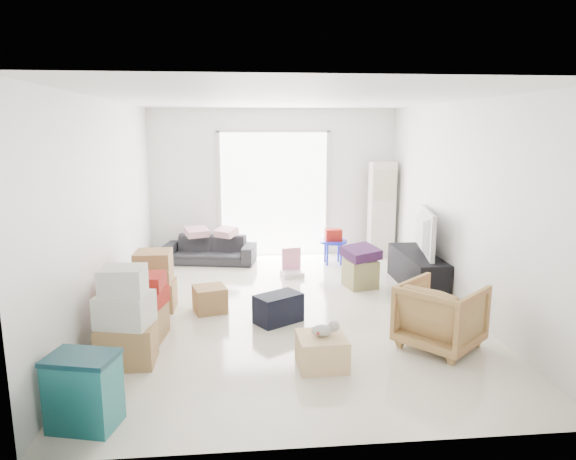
{
  "coord_description": "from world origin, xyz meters",
  "views": [
    {
      "loc": [
        -0.65,
        -6.42,
        2.35
      ],
      "look_at": [
        -0.01,
        0.2,
        1.03
      ],
      "focal_mm": 32.0,
      "sensor_mm": 36.0,
      "label": 1
    }
  ],
  "objects_px": {
    "television": "(418,249)",
    "armchair": "(441,312)",
    "ac_tower": "(381,210)",
    "sofa": "(209,245)",
    "kids_table": "(333,239)",
    "storage_bins": "(84,391)",
    "wood_crate": "(322,351)",
    "ottoman": "(360,273)",
    "tv_console": "(417,270)"
  },
  "relations": [
    {
      "from": "armchair",
      "to": "kids_table",
      "type": "relative_size",
      "value": 1.28
    },
    {
      "from": "television",
      "to": "armchair",
      "type": "bearing_deg",
      "value": 178.94
    },
    {
      "from": "ottoman",
      "to": "sofa",
      "type": "bearing_deg",
      "value": 144.51
    },
    {
      "from": "television",
      "to": "sofa",
      "type": "bearing_deg",
      "value": 73.82
    },
    {
      "from": "sofa",
      "to": "armchair",
      "type": "xyz_separation_m",
      "value": [
        2.69,
        -3.85,
        0.08
      ]
    },
    {
      "from": "kids_table",
      "to": "sofa",
      "type": "bearing_deg",
      "value": 172.65
    },
    {
      "from": "ac_tower",
      "to": "storage_bins",
      "type": "relative_size",
      "value": 2.87
    },
    {
      "from": "ac_tower",
      "to": "kids_table",
      "type": "height_order",
      "value": "ac_tower"
    },
    {
      "from": "sofa",
      "to": "ac_tower",
      "type": "bearing_deg",
      "value": 13.64
    },
    {
      "from": "television",
      "to": "kids_table",
      "type": "relative_size",
      "value": 1.86
    },
    {
      "from": "storage_bins",
      "to": "ottoman",
      "type": "distance_m",
      "value": 4.56
    },
    {
      "from": "storage_bins",
      "to": "television",
      "type": "bearing_deg",
      "value": 40.62
    },
    {
      "from": "armchair",
      "to": "kids_table",
      "type": "height_order",
      "value": "armchair"
    },
    {
      "from": "wood_crate",
      "to": "ac_tower",
      "type": "bearing_deg",
      "value": 67.43
    },
    {
      "from": "storage_bins",
      "to": "wood_crate",
      "type": "height_order",
      "value": "storage_bins"
    },
    {
      "from": "ac_tower",
      "to": "tv_console",
      "type": "height_order",
      "value": "ac_tower"
    },
    {
      "from": "tv_console",
      "to": "armchair",
      "type": "distance_m",
      "value": 2.2
    },
    {
      "from": "ac_tower",
      "to": "storage_bins",
      "type": "xyz_separation_m",
      "value": [
        -3.85,
        -5.2,
        -0.57
      ]
    },
    {
      "from": "armchair",
      "to": "kids_table",
      "type": "xyz_separation_m",
      "value": [
        -0.52,
        3.57,
        0.04
      ]
    },
    {
      "from": "sofa",
      "to": "storage_bins",
      "type": "relative_size",
      "value": 2.63
    },
    {
      "from": "ac_tower",
      "to": "armchair",
      "type": "height_order",
      "value": "ac_tower"
    },
    {
      "from": "tv_console",
      "to": "sofa",
      "type": "height_order",
      "value": "sofa"
    },
    {
      "from": "sofa",
      "to": "wood_crate",
      "type": "distance_m",
      "value": 4.39
    },
    {
      "from": "ac_tower",
      "to": "television",
      "type": "bearing_deg",
      "value": -88.46
    },
    {
      "from": "armchair",
      "to": "storage_bins",
      "type": "distance_m",
      "value": 3.61
    },
    {
      "from": "television",
      "to": "armchair",
      "type": "height_order",
      "value": "armchair"
    },
    {
      "from": "wood_crate",
      "to": "ottoman",
      "type": "bearing_deg",
      "value": 68.51
    },
    {
      "from": "ottoman",
      "to": "wood_crate",
      "type": "height_order",
      "value": "ottoman"
    },
    {
      "from": "armchair",
      "to": "kids_table",
      "type": "bearing_deg",
      "value": -32.82
    },
    {
      "from": "storage_bins",
      "to": "kids_table",
      "type": "height_order",
      "value": "kids_table"
    },
    {
      "from": "tv_console",
      "to": "television",
      "type": "distance_m",
      "value": 0.33
    },
    {
      "from": "sofa",
      "to": "storage_bins",
      "type": "bearing_deg",
      "value": -87.2
    },
    {
      "from": "tv_console",
      "to": "television",
      "type": "relative_size",
      "value": 1.33
    },
    {
      "from": "television",
      "to": "storage_bins",
      "type": "relative_size",
      "value": 1.89
    },
    {
      "from": "tv_console",
      "to": "wood_crate",
      "type": "xyz_separation_m",
      "value": [
        -1.85,
        -2.47,
        -0.09
      ]
    },
    {
      "from": "ac_tower",
      "to": "sofa",
      "type": "relative_size",
      "value": 1.09
    },
    {
      "from": "armchair",
      "to": "storage_bins",
      "type": "xyz_separation_m",
      "value": [
        -3.4,
        -1.2,
        -0.09
      ]
    },
    {
      "from": "sofa",
      "to": "ottoman",
      "type": "height_order",
      "value": "sofa"
    },
    {
      "from": "tv_console",
      "to": "wood_crate",
      "type": "distance_m",
      "value": 3.09
    },
    {
      "from": "ac_tower",
      "to": "armchair",
      "type": "relative_size",
      "value": 2.2
    },
    {
      "from": "storage_bins",
      "to": "kids_table",
      "type": "xyz_separation_m",
      "value": [
        2.88,
        4.77,
        0.13
      ]
    },
    {
      "from": "storage_bins",
      "to": "ottoman",
      "type": "bearing_deg",
      "value": 48.1
    },
    {
      "from": "sofa",
      "to": "storage_bins",
      "type": "distance_m",
      "value": 5.1
    },
    {
      "from": "storage_bins",
      "to": "ac_tower",
      "type": "bearing_deg",
      "value": 53.48
    },
    {
      "from": "ac_tower",
      "to": "television",
      "type": "distance_m",
      "value": 1.88
    },
    {
      "from": "ac_tower",
      "to": "armchair",
      "type": "distance_m",
      "value": 4.05
    },
    {
      "from": "tv_console",
      "to": "armchair",
      "type": "relative_size",
      "value": 1.92
    },
    {
      "from": "tv_console",
      "to": "television",
      "type": "height_order",
      "value": "television"
    },
    {
      "from": "armchair",
      "to": "kids_table",
      "type": "distance_m",
      "value": 3.61
    },
    {
      "from": "tv_console",
      "to": "storage_bins",
      "type": "bearing_deg",
      "value": -139.38
    }
  ]
}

